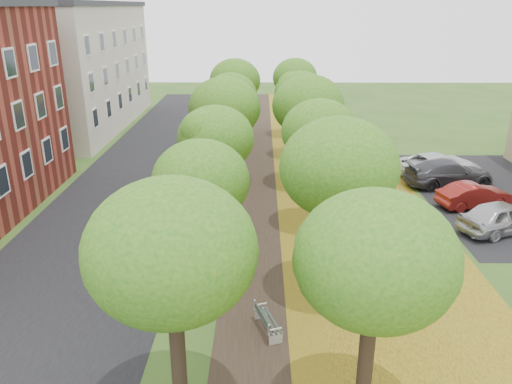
{
  "coord_description": "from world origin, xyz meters",
  "views": [
    {
      "loc": [
        -0.1,
        -10.45,
        10.04
      ],
      "look_at": [
        -0.31,
        9.68,
        2.5
      ],
      "focal_mm": 35.0,
      "sensor_mm": 36.0,
      "label": 1
    }
  ],
  "objects_px": {
    "bench": "(267,321)",
    "car_silver": "(503,217)",
    "car_grey": "(449,173)",
    "car_red": "(474,195)",
    "car_white": "(439,165)"
  },
  "relations": [
    {
      "from": "bench",
      "to": "car_red",
      "type": "height_order",
      "value": "car_red"
    },
    {
      "from": "car_grey",
      "to": "car_red",
      "type": "bearing_deg",
      "value": 173.2
    },
    {
      "from": "bench",
      "to": "car_white",
      "type": "distance_m",
      "value": 19.34
    },
    {
      "from": "car_silver",
      "to": "car_grey",
      "type": "distance_m",
      "value": 6.45
    },
    {
      "from": "car_silver",
      "to": "car_red",
      "type": "height_order",
      "value": "car_silver"
    },
    {
      "from": "bench",
      "to": "car_white",
      "type": "height_order",
      "value": "car_white"
    },
    {
      "from": "car_grey",
      "to": "car_white",
      "type": "xyz_separation_m",
      "value": [
        0.0,
        1.69,
        -0.03
      ]
    },
    {
      "from": "bench",
      "to": "car_grey",
      "type": "height_order",
      "value": "car_grey"
    },
    {
      "from": "car_silver",
      "to": "car_red",
      "type": "bearing_deg",
      "value": -20.34
    },
    {
      "from": "bench",
      "to": "car_grey",
      "type": "distance_m",
      "value": 17.97
    },
    {
      "from": "bench",
      "to": "car_white",
      "type": "bearing_deg",
      "value": -52.88
    },
    {
      "from": "bench",
      "to": "car_silver",
      "type": "bearing_deg",
      "value": -73.56
    },
    {
      "from": "car_red",
      "to": "car_white",
      "type": "bearing_deg",
      "value": -13.1
    },
    {
      "from": "car_silver",
      "to": "car_grey",
      "type": "xyz_separation_m",
      "value": [
        -0.28,
        6.45,
        0.01
      ]
    },
    {
      "from": "car_grey",
      "to": "bench",
      "type": "bearing_deg",
      "value": 132.79
    }
  ]
}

